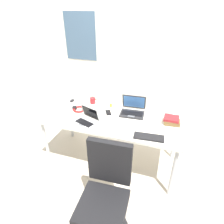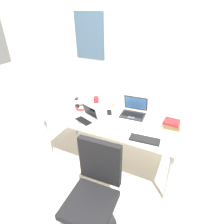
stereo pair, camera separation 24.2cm
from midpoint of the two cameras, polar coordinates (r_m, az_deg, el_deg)
ground_plane at (r=2.91m, az=2.45°, el=-14.21°), size 12.00×12.00×0.00m
wall_back at (r=3.23m, az=10.79°, el=16.37°), size 6.00×0.13×2.60m
desk at (r=2.49m, az=2.78°, el=-2.81°), size 1.80×0.80×0.74m
desk_lamp at (r=2.48m, az=22.87°, el=1.31°), size 0.12×0.18×0.40m
laptop_center at (r=2.36m, az=-5.11°, el=-2.02°), size 0.33×0.31×0.20m
laptop_far_corner at (r=2.53m, az=9.28°, el=0.10°), size 0.33×0.30×0.23m
external_keyboard at (r=2.11m, az=13.11°, el=-8.20°), size 0.34×0.15×0.02m
computer_mouse at (r=2.94m, az=-8.37°, el=3.98°), size 0.06×0.10×0.03m
cell_phone at (r=2.56m, az=1.89°, el=-0.17°), size 0.12×0.15×0.01m
headphones at (r=2.68m, az=-6.59°, el=1.34°), size 0.21×0.18×0.04m
pill_bottle at (r=2.69m, az=2.95°, el=2.24°), size 0.04×0.04×0.08m
book_stack at (r=2.39m, az=20.42°, el=-3.57°), size 0.20×0.17×0.08m
coffee_mug at (r=2.81m, az=-2.35°, el=3.66°), size 0.11×0.08×0.09m
office_chair at (r=1.99m, az=-1.76°, el=-24.86°), size 0.52×0.55×0.97m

